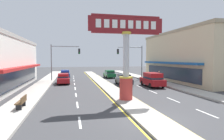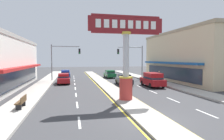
{
  "view_description": "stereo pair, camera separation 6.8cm",
  "coord_description": "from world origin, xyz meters",
  "px_view_note": "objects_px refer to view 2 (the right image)",
  "views": [
    {
      "loc": [
        -4.8,
        -10.81,
        3.77
      ],
      "look_at": [
        -0.57,
        8.69,
        2.6
      ],
      "focal_mm": 30.31,
      "sensor_mm": 36.0,
      "label": 1
    },
    {
      "loc": [
        -4.73,
        -10.82,
        3.77
      ],
      "look_at": [
        -0.57,
        8.69,
        2.6
      ],
      "focal_mm": 30.31,
      "sensor_mm": 36.0,
      "label": 2
    }
  ],
  "objects_px": {
    "traffic_light_right_side": "(133,56)",
    "street_bench": "(22,102)",
    "storefront_right": "(190,57)",
    "sedan_far_right_lane": "(124,79)",
    "sedan_far_left_oncoming": "(66,74)",
    "traffic_light_left_side": "(62,56)",
    "suv_near_right_lane": "(153,79)",
    "sedan_mid_left_lane": "(110,74)",
    "pedestrian_near_kerb": "(159,76)",
    "sedan_near_left_lane": "(64,78)",
    "district_sign": "(126,56)"
  },
  "relations": [
    {
      "from": "traffic_light_right_side",
      "to": "suv_near_right_lane",
      "type": "height_order",
      "value": "traffic_light_right_side"
    },
    {
      "from": "traffic_light_left_side",
      "to": "sedan_far_right_lane",
      "type": "xyz_separation_m",
      "value": [
        8.96,
        -6.62,
        -3.46
      ]
    },
    {
      "from": "suv_near_right_lane",
      "to": "sedan_far_left_oncoming",
      "type": "distance_m",
      "value": 19.22
    },
    {
      "from": "sedan_mid_left_lane",
      "to": "pedestrian_near_kerb",
      "type": "xyz_separation_m",
      "value": [
        5.68,
        -10.21,
        0.39
      ]
    },
    {
      "from": "sedan_mid_left_lane",
      "to": "sedan_far_left_oncoming",
      "type": "relative_size",
      "value": 1.0
    },
    {
      "from": "traffic_light_right_side",
      "to": "pedestrian_near_kerb",
      "type": "relative_size",
      "value": 3.52
    },
    {
      "from": "suv_near_right_lane",
      "to": "pedestrian_near_kerb",
      "type": "height_order",
      "value": "pedestrian_near_kerb"
    },
    {
      "from": "district_sign",
      "to": "street_bench",
      "type": "xyz_separation_m",
      "value": [
        -8.37,
        -1.43,
        -3.4
      ]
    },
    {
      "from": "sedan_far_right_lane",
      "to": "pedestrian_near_kerb",
      "type": "relative_size",
      "value": 2.47
    },
    {
      "from": "storefront_right",
      "to": "traffic_light_right_side",
      "type": "relative_size",
      "value": 3.27
    },
    {
      "from": "sedan_far_right_lane",
      "to": "district_sign",
      "type": "bearing_deg",
      "value": -104.67
    },
    {
      "from": "suv_near_right_lane",
      "to": "sedan_far_right_lane",
      "type": "distance_m",
      "value": 4.22
    },
    {
      "from": "sedan_far_left_oncoming",
      "to": "sedan_mid_left_lane",
      "type": "bearing_deg",
      "value": -12.68
    },
    {
      "from": "storefront_right",
      "to": "sedan_mid_left_lane",
      "type": "bearing_deg",
      "value": 145.4
    },
    {
      "from": "storefront_right",
      "to": "traffic_light_left_side",
      "type": "height_order",
      "value": "storefront_right"
    },
    {
      "from": "traffic_light_left_side",
      "to": "pedestrian_near_kerb",
      "type": "distance_m",
      "value": 16.26
    },
    {
      "from": "traffic_light_right_side",
      "to": "traffic_light_left_side",
      "type": "bearing_deg",
      "value": 179.84
    },
    {
      "from": "district_sign",
      "to": "sedan_mid_left_lane",
      "type": "height_order",
      "value": "district_sign"
    },
    {
      "from": "traffic_light_right_side",
      "to": "sedan_near_left_lane",
      "type": "xyz_separation_m",
      "value": [
        -12.26,
        -3.4,
        -3.46
      ]
    },
    {
      "from": "district_sign",
      "to": "sedan_far_left_oncoming",
      "type": "xyz_separation_m",
      "value": [
        -5.99,
        22.66,
        -3.27
      ]
    },
    {
      "from": "traffic_light_right_side",
      "to": "sedan_far_left_oncoming",
      "type": "xyz_separation_m",
      "value": [
        -12.26,
        5.82,
        -3.46
      ]
    },
    {
      "from": "suv_near_right_lane",
      "to": "street_bench",
      "type": "xyz_separation_m",
      "value": [
        -14.36,
        -9.07,
        -0.34
      ]
    },
    {
      "from": "sedan_near_left_lane",
      "to": "suv_near_right_lane",
      "type": "bearing_deg",
      "value": -25.87
    },
    {
      "from": "traffic_light_right_side",
      "to": "street_bench",
      "type": "xyz_separation_m",
      "value": [
        -14.64,
        -18.28,
        -3.6
      ]
    },
    {
      "from": "traffic_light_left_side",
      "to": "suv_near_right_lane",
      "type": "distance_m",
      "value": 15.7
    },
    {
      "from": "storefront_right",
      "to": "sedan_far_right_lane",
      "type": "relative_size",
      "value": 4.65
    },
    {
      "from": "traffic_light_left_side",
      "to": "storefront_right",
      "type": "bearing_deg",
      "value": -12.12
    },
    {
      "from": "traffic_light_left_side",
      "to": "district_sign",
      "type": "bearing_deg",
      "value": -69.61
    },
    {
      "from": "sedan_far_left_oncoming",
      "to": "pedestrian_near_kerb",
      "type": "bearing_deg",
      "value": -40.28
    },
    {
      "from": "storefront_right",
      "to": "sedan_far_right_lane",
      "type": "height_order",
      "value": "storefront_right"
    },
    {
      "from": "storefront_right",
      "to": "street_bench",
      "type": "height_order",
      "value": "storefront_right"
    },
    {
      "from": "traffic_light_left_side",
      "to": "street_bench",
      "type": "relative_size",
      "value": 3.88
    },
    {
      "from": "suv_near_right_lane",
      "to": "sedan_near_left_lane",
      "type": "relative_size",
      "value": 1.05
    },
    {
      "from": "sedan_far_right_lane",
      "to": "sedan_near_left_lane",
      "type": "relative_size",
      "value": 1.0
    },
    {
      "from": "traffic_light_left_side",
      "to": "pedestrian_near_kerb",
      "type": "xyz_separation_m",
      "value": [
        14.64,
        -6.38,
        -3.07
      ]
    },
    {
      "from": "storefront_right",
      "to": "traffic_light_right_side",
      "type": "bearing_deg",
      "value": 152.23
    },
    {
      "from": "district_sign",
      "to": "pedestrian_near_kerb",
      "type": "height_order",
      "value": "district_sign"
    },
    {
      "from": "suv_near_right_lane",
      "to": "street_bench",
      "type": "height_order",
      "value": "suv_near_right_lane"
    },
    {
      "from": "sedan_mid_left_lane",
      "to": "pedestrian_near_kerb",
      "type": "distance_m",
      "value": 11.69
    },
    {
      "from": "sedan_far_left_oncoming",
      "to": "pedestrian_near_kerb",
      "type": "xyz_separation_m",
      "value": [
        14.35,
        -12.16,
        0.39
      ]
    },
    {
      "from": "traffic_light_right_side",
      "to": "sedan_far_right_lane",
      "type": "distance_m",
      "value": 8.26
    },
    {
      "from": "traffic_light_right_side",
      "to": "street_bench",
      "type": "height_order",
      "value": "traffic_light_right_side"
    },
    {
      "from": "traffic_light_left_side",
      "to": "traffic_light_right_side",
      "type": "height_order",
      "value": "same"
    },
    {
      "from": "district_sign",
      "to": "sedan_far_right_lane",
      "type": "bearing_deg",
      "value": 75.33
    },
    {
      "from": "storefront_right",
      "to": "traffic_light_right_side",
      "type": "height_order",
      "value": "storefront_right"
    },
    {
      "from": "sedan_near_left_lane",
      "to": "traffic_light_right_side",
      "type": "bearing_deg",
      "value": 15.52
    },
    {
      "from": "traffic_light_left_side",
      "to": "sedan_mid_left_lane",
      "type": "relative_size",
      "value": 1.43
    },
    {
      "from": "traffic_light_left_side",
      "to": "sedan_far_left_oncoming",
      "type": "height_order",
      "value": "traffic_light_left_side"
    },
    {
      "from": "street_bench",
      "to": "sedan_far_left_oncoming",
      "type": "bearing_deg",
      "value": 84.35
    },
    {
      "from": "storefront_right",
      "to": "sedan_mid_left_lane",
      "type": "xyz_separation_m",
      "value": [
        -12.11,
        8.36,
        -3.38
      ]
    }
  ]
}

